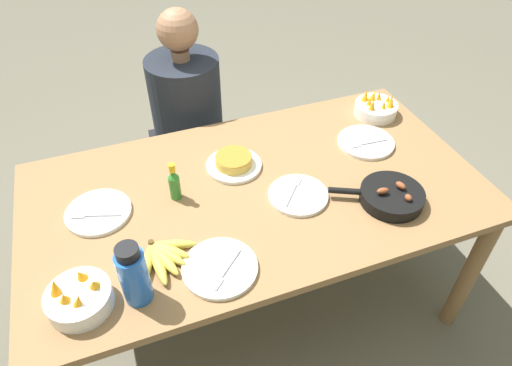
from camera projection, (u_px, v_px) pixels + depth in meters
The scene contains 14 objects.
ground_plane at pixel (256, 299), 2.31m from camera, with size 14.00×14.00×0.00m, color #666051.
dining_table at pixel (256, 205), 1.86m from camera, with size 1.79×0.98×0.76m.
banana_bunch at pixel (162, 257), 1.52m from camera, with size 0.24×0.20×0.04m.
skillet at pixel (391, 196), 1.73m from camera, with size 0.34×0.24×0.08m.
frittata_plate_center at pixel (234, 163), 1.88m from camera, with size 0.23×0.23×0.06m.
empty_plate_near_front at pixel (98, 212), 1.69m from camera, with size 0.24×0.24×0.02m.
empty_plate_far_left at pixel (366, 142), 2.01m from camera, with size 0.25×0.25×0.02m.
empty_plate_far_right at pixel (298, 195), 1.76m from camera, with size 0.23×0.23×0.02m.
empty_plate_mid_edge at pixel (220, 268), 1.50m from camera, with size 0.25×0.25×0.02m.
fruit_bowl_mango at pixel (376, 108), 2.17m from camera, with size 0.20×0.20×0.12m.
fruit_bowl_citrus at pixel (79, 298), 1.38m from camera, with size 0.20×0.20×0.12m.
water_bottle at pixel (134, 275), 1.35m from camera, with size 0.09×0.09×0.23m.
hot_sauce_bottle at pixel (174, 183), 1.71m from camera, with size 0.04×0.04×0.16m.
person_figure at pixel (191, 141), 2.47m from camera, with size 0.39×0.39×1.22m.
Camera 1 is at (-0.46, -1.24, 1.98)m, focal length 32.00 mm.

